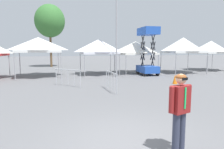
{
  "coord_description": "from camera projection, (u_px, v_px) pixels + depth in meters",
  "views": [
    {
      "loc": [
        -1.55,
        -4.56,
        2.29
      ],
      "look_at": [
        0.48,
        3.19,
        1.3
      ],
      "focal_mm": 32.3,
      "sensor_mm": 36.0,
      "label": 1
    }
  ],
  "objects": [
    {
      "name": "ground_plane",
      "position": [
        126.0,
        141.0,
        5.05
      ],
      "size": [
        140.0,
        140.0,
        0.0
      ],
      "primitive_type": "plane",
      "color": "slate"
    },
    {
      "name": "canopy_tent_center",
      "position": [
        38.0,
        45.0,
        16.97
      ],
      "size": [
        3.77,
        3.77,
        3.33
      ],
      "color": "#9E9EA3",
      "rests_on": "ground"
    },
    {
      "name": "canopy_tent_behind_center",
      "position": [
        99.0,
        47.0,
        18.5
      ],
      "size": [
        3.27,
        3.27,
        3.25
      ],
      "color": "#9E9EA3",
      "rests_on": "ground"
    },
    {
      "name": "canopy_tent_left_of_center",
      "position": [
        135.0,
        48.0,
        19.65
      ],
      "size": [
        3.58,
        3.58,
        3.09
      ],
      "color": "#9E9EA3",
      "rests_on": "ground"
    },
    {
      "name": "canopy_tent_far_right",
      "position": [
        183.0,
        45.0,
        19.72
      ],
      "size": [
        3.51,
        3.51,
        3.47
      ],
      "color": "#9E9EA3",
      "rests_on": "ground"
    },
    {
      "name": "canopy_tent_right_of_center",
      "position": [
        211.0,
        47.0,
        22.22
      ],
      "size": [
        3.57,
        3.57,
        3.25
      ],
      "color": "#9E9EA3",
      "rests_on": "ground"
    },
    {
      "name": "scissor_lift",
      "position": [
        148.0,
        61.0,
        18.28
      ],
      "size": [
        1.46,
        2.34,
        4.25
      ],
      "color": "black",
      "rests_on": "ground"
    },
    {
      "name": "person_foreground",
      "position": [
        180.0,
        108.0,
        4.4
      ],
      "size": [
        0.63,
        0.35,
        1.78
      ],
      "color": "#33384C",
      "rests_on": "ground"
    },
    {
      "name": "light_pole_near_lift",
      "position": [
        117.0,
        22.0,
        16.64
      ],
      "size": [
        0.36,
        0.36,
        8.05
      ],
      "color": "#9E9EA3",
      "rests_on": "ground"
    },
    {
      "name": "tree_behind_tents_left",
      "position": [
        50.0,
        21.0,
        26.26
      ],
      "size": [
        3.87,
        3.87,
        8.15
      ],
      "color": "brown",
      "rests_on": "ground"
    },
    {
      "name": "crowd_barrier_near_person",
      "position": [
        68.0,
        74.0,
        12.62
      ],
      "size": [
        1.53,
        1.51,
        1.08
      ],
      "color": "#B7BABF",
      "rests_on": "ground"
    },
    {
      "name": "crowd_barrier_by_lift",
      "position": [
        111.0,
        77.0,
        11.22
      ],
      "size": [
        0.12,
        2.1,
        1.08
      ],
      "color": "#B7BABF",
      "rests_on": "ground"
    },
    {
      "name": "traffic_cone_lot_center",
      "position": [
        175.0,
        79.0,
        13.54
      ],
      "size": [
        0.32,
        0.32,
        0.64
      ],
      "primitive_type": "cone",
      "color": "orange",
      "rests_on": "ground"
    }
  ]
}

